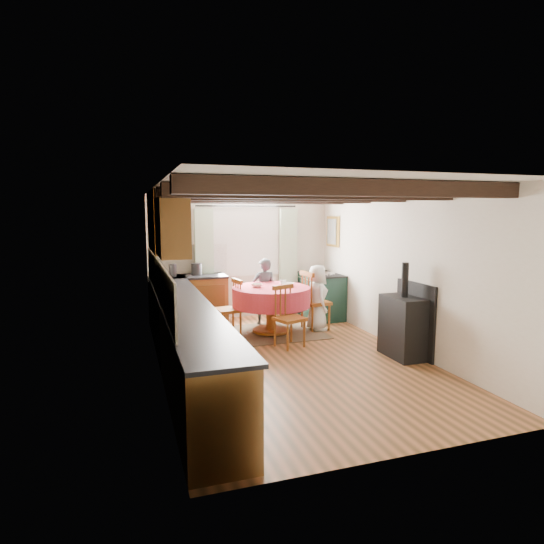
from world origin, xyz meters
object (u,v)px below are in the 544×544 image
object	(u,v)px
dining_table	(271,310)
chair_right	(316,300)
chair_left	(228,308)
aga_range	(321,295)
child_far	(264,291)
cup	(283,283)
child_right	(317,298)
chair_near	(290,317)
cast_iron_stove	(404,310)

from	to	relation	value
dining_table	chair_right	size ratio (longest dim) A/B	1.27
chair_left	aga_range	size ratio (longest dim) A/B	0.98
child_far	cup	size ratio (longest dim) A/B	11.64
chair_left	child_far	bearing A→B (deg)	116.81
child_right	chair_right	bearing A→B (deg)	4.26
chair_right	cup	world-z (taller)	chair_right
chair_near	cast_iron_stove	world-z (taller)	cast_iron_stove
child_far	aga_range	bearing A→B (deg)	-175.60
cast_iron_stove	child_right	world-z (taller)	cast_iron_stove
chair_near	cast_iron_stove	size ratio (longest dim) A/B	0.70
chair_right	cup	xyz separation A→B (m)	(-0.59, 0.08, 0.33)
dining_table	chair_left	distance (m)	0.75
chair_near	child_far	distance (m)	1.51
cast_iron_stove	child_far	xyz separation A→B (m)	(-1.33, 2.47, -0.07)
cup	child_far	bearing A→B (deg)	106.69
child_right	cup	bearing A→B (deg)	81.69
aga_range	cup	size ratio (longest dim) A/B	9.24
chair_near	chair_left	world-z (taller)	chair_left
chair_near	cup	distance (m)	1.04
chair_near	aga_range	bearing A→B (deg)	32.47
aga_range	child_far	distance (m)	1.23
cast_iron_stove	child_far	world-z (taller)	cast_iron_stove
chair_near	chair_right	xyz separation A→B (m)	(0.81, 0.86, 0.05)
dining_table	child_right	bearing A→B (deg)	-3.57
chair_near	chair_left	size ratio (longest dim) A/B	1.00
chair_left	child_far	world-z (taller)	child_far
chair_near	chair_right	world-z (taller)	chair_right
chair_near	cup	xyz separation A→B (m)	(0.22, 0.94, 0.38)
chair_left	chair_near	bearing A→B (deg)	31.04
cast_iron_stove	child_right	bearing A→B (deg)	107.90
dining_table	chair_left	world-z (taller)	chair_left
chair_right	child_right	world-z (taller)	child_right
chair_near	child_right	bearing A→B (deg)	25.10
cup	child_right	bearing A→B (deg)	-14.14
child_far	cup	bearing A→B (deg)	106.03
cup	chair_right	bearing A→B (deg)	-8.03
chair_near	child_far	bearing A→B (deg)	68.67
dining_table	chair_right	xyz separation A→B (m)	(0.84, 0.01, 0.12)
chair_left	cup	size ratio (longest dim) A/B	9.07
aga_range	child_right	world-z (taller)	child_right
dining_table	child_right	world-z (taller)	child_right
chair_near	cup	size ratio (longest dim) A/B	9.04
aga_range	cast_iron_stove	xyz separation A→B (m)	(0.11, -2.58, 0.24)
dining_table	cup	xyz separation A→B (m)	(0.25, 0.10, 0.45)
chair_left	child_far	xyz separation A→B (m)	(0.82, 0.58, 0.14)
child_far	dining_table	bearing A→B (deg)	82.56
chair_near	child_far	world-z (taller)	child_far
chair_near	chair_right	size ratio (longest dim) A/B	0.91
child_right	child_far	bearing A→B (deg)	52.71
dining_table	chair_left	xyz separation A→B (m)	(-0.74, 0.08, 0.08)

